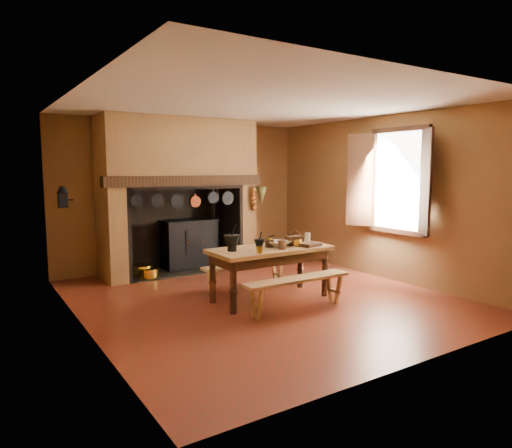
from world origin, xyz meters
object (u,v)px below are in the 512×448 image
at_px(work_table, 270,256).
at_px(wicker_basket, 294,240).
at_px(iron_range, 189,243).
at_px(bench_front, 297,286).
at_px(coffee_grinder, 269,243).
at_px(mixing_bowl, 278,244).

bearing_deg(work_table, wicker_basket, -1.69).
relative_size(iron_range, bench_front, 0.99).
xyz_separation_m(coffee_grinder, mixing_bowl, (0.13, -0.04, -0.02)).
relative_size(mixing_bowl, wicker_basket, 1.31).
bearing_deg(mixing_bowl, coffee_grinder, 163.48).
bearing_deg(mixing_bowl, work_table, 179.16).
bearing_deg(coffee_grinder, bench_front, -66.91).
height_order(iron_range, work_table, iron_range).
bearing_deg(mixing_bowl, iron_range, 95.54).
height_order(iron_range, wicker_basket, iron_range).
distance_m(coffee_grinder, wicker_basket, 0.42).
bearing_deg(wicker_basket, iron_range, 108.43).
distance_m(bench_front, mixing_bowl, 0.81).
bearing_deg(bench_front, iron_range, 91.89).
relative_size(iron_range, coffee_grinder, 9.26).
distance_m(iron_range, work_table, 2.59).
distance_m(mixing_bowl, wicker_basket, 0.29).
relative_size(work_table, bench_front, 1.10).
xyz_separation_m(work_table, wicker_basket, (0.43, -0.01, 0.20)).
bearing_deg(iron_range, work_table, -87.64).
height_order(bench_front, coffee_grinder, coffee_grinder).
relative_size(coffee_grinder, wicker_basket, 0.67).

